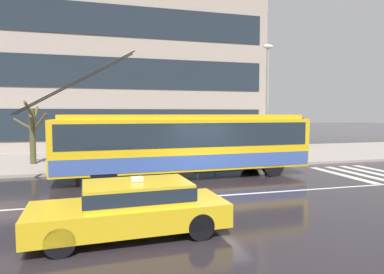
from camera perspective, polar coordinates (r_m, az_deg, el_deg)
name	(u,v)px	position (r m, az deg, el deg)	size (l,w,h in m)	color
ground_plane	(213,188)	(13.12, 3.63, -8.65)	(160.00, 160.00, 0.00)	#262026
sidewalk_slab	(167,157)	(21.95, -4.19, -3.37)	(80.00, 10.00, 0.14)	gray
crosswalk_stripe_edge_near	(341,175)	(17.38, 24.00, -5.86)	(0.44, 4.40, 0.01)	beige
crosswalk_stripe_inner_a	(357,174)	(17.96, 26.23, -5.62)	(0.44, 4.40, 0.01)	beige
crosswalk_stripe_center	(373,173)	(18.56, 28.33, -5.38)	(0.44, 4.40, 0.01)	beige
lane_centre_line	(224,195)	(12.02, 5.50, -9.82)	(72.00, 0.14, 0.01)	silver
trolleybus	(185,142)	(15.28, -1.13, -0.92)	(12.81, 2.93, 5.51)	gold
taxi_oncoming_near	(132,206)	(8.17, -10.07, -11.43)	(4.60, 2.00, 1.39)	gold
bus_shelter	(166,129)	(19.04, -4.48, 1.45)	(3.55, 1.70, 2.53)	gray
pedestrian_at_shelter	(216,134)	(19.97, 4.02, 0.54)	(1.06, 1.06, 1.97)	navy
pedestrian_approaching_curb	(78,136)	(18.41, -18.87, 0.17)	(1.32, 1.32, 1.97)	black
pedestrian_walking_past	(172,135)	(18.92, -3.40, 0.39)	(1.02, 1.02, 1.94)	navy
street_lamp	(267,93)	(19.11, 12.69, 7.27)	(0.60, 0.32, 6.51)	gray
street_tree_bare	(32,131)	(20.10, -25.50, 0.97)	(1.93, 2.49, 3.39)	#4D4927
office_tower_corner_left	(116,39)	(32.79, -12.78, 15.93)	(24.07, 13.41, 19.42)	#A39488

